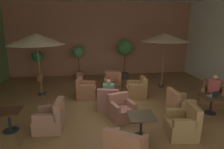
% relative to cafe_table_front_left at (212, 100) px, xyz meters
% --- Properties ---
extents(ground_plane, '(10.71, 9.89, 0.02)m').
position_rel_cafe_table_front_left_xyz_m(ground_plane, '(-3.23, 0.82, -0.49)').
color(ground_plane, brown).
extents(wall_back_brick, '(10.71, 0.08, 4.17)m').
position_rel_cafe_table_front_left_xyz_m(wall_back_brick, '(-3.23, 5.73, 1.60)').
color(wall_back_brick, '#A6684E').
rests_on(wall_back_brick, ground_plane).
extents(cafe_table_front_left, '(0.73, 0.73, 0.62)m').
position_rel_cafe_table_front_left_xyz_m(cafe_table_front_left, '(0.00, 0.00, 0.00)').
color(cafe_table_front_left, black).
rests_on(cafe_table_front_left, ground_plane).
extents(armchair_front_left_north, '(0.71, 0.76, 0.88)m').
position_rel_cafe_table_front_left_xyz_m(armchair_front_left_north, '(-1.15, 0.01, -0.16)').
color(armchair_front_left_north, '#A16943').
rests_on(armchair_front_left_north, ground_plane).
extents(armchair_front_left_south, '(1.11, 1.10, 0.81)m').
position_rel_cafe_table_front_left_xyz_m(armchair_front_left_south, '(0.69, 0.91, -0.18)').
color(armchair_front_left_south, '#8F5F39').
rests_on(armchair_front_left_south, ground_plane).
extents(cafe_table_front_right, '(0.70, 0.70, 0.62)m').
position_rel_cafe_table_front_left_xyz_m(cafe_table_front_right, '(-3.18, 1.88, -0.01)').
color(cafe_table_front_right, black).
rests_on(cafe_table_front_right, ground_plane).
extents(armchair_front_right_north, '(0.84, 0.86, 0.83)m').
position_rel_cafe_table_front_left_xyz_m(armchair_front_right_north, '(-4.22, 2.02, -0.17)').
color(armchair_front_right_north, '#995D3F').
rests_on(armchair_front_right_north, ground_plane).
extents(armchair_front_right_east, '(0.86, 0.91, 0.82)m').
position_rel_cafe_table_front_left_xyz_m(armchair_front_right_east, '(-3.42, 0.84, -0.18)').
color(armchair_front_right_east, '#94594C').
rests_on(armchair_front_right_east, ground_plane).
extents(armchair_front_right_south, '(0.84, 0.76, 0.86)m').
position_rel_cafe_table_front_left_xyz_m(armchair_front_right_south, '(-2.12, 1.80, -0.15)').
color(armchair_front_right_south, olive).
rests_on(armchair_front_right_south, ground_plane).
extents(armchair_front_right_west, '(0.91, 0.93, 0.81)m').
position_rel_cafe_table_front_left_xyz_m(armchair_front_right_west, '(-2.96, 2.91, -0.17)').
color(armchair_front_right_west, '#985739').
rests_on(armchair_front_right_west, ground_plane).
extents(cafe_table_mid_center, '(0.67, 0.67, 0.62)m').
position_rel_cafe_table_front_left_xyz_m(cafe_table_mid_center, '(-6.39, -0.29, -0.03)').
color(cafe_table_mid_center, black).
rests_on(cafe_table_mid_center, ground_plane).
extents(armchair_mid_center_north, '(0.84, 0.79, 0.89)m').
position_rel_cafe_table_front_left_xyz_m(armchair_mid_center_north, '(-5.23, -0.37, -0.16)').
color(armchair_mid_center_north, '#936049').
rests_on(armchair_mid_center_north, ground_plane).
extents(cafe_table_rear_right, '(0.72, 0.72, 0.62)m').
position_rel_cafe_table_front_left_xyz_m(cafe_table_rear_right, '(-2.76, -1.05, -0.00)').
color(cafe_table_rear_right, black).
rests_on(cafe_table_rear_right, ground_plane).
extents(armchair_rear_right_east, '(0.82, 0.86, 0.90)m').
position_rel_cafe_table_front_left_xyz_m(armchair_rear_right_east, '(-1.63, -1.17, -0.15)').
color(armchair_rear_right_east, olive).
rests_on(armchair_rear_right_east, ground_plane).
extents(armchair_rear_right_south, '(0.90, 0.92, 0.79)m').
position_rel_cafe_table_front_left_xyz_m(armchair_rear_right_south, '(-3.10, 0.03, -0.19)').
color(armchair_rear_right_south, '#985E4B').
rests_on(armchair_rear_right_south, ground_plane).
extents(patio_umbrella_tall_red, '(2.27, 2.27, 2.61)m').
position_rel_cafe_table_front_left_xyz_m(patio_umbrella_tall_red, '(-6.12, 2.57, 1.90)').
color(patio_umbrella_tall_red, '#2D2D2D').
rests_on(patio_umbrella_tall_red, ground_plane).
extents(patio_umbrella_center_beige, '(2.22, 2.22, 2.55)m').
position_rel_cafe_table_front_left_xyz_m(patio_umbrella_center_beige, '(-0.55, 3.05, 1.88)').
color(patio_umbrella_center_beige, '#2D2D2D').
rests_on(patio_umbrella_center_beige, ground_plane).
extents(potted_tree_left_corner, '(0.61, 0.61, 1.83)m').
position_rel_cafe_table_front_left_xyz_m(potted_tree_left_corner, '(-4.58, 4.87, 0.67)').
color(potted_tree_left_corner, '#A86D47').
rests_on(potted_tree_left_corner, ground_plane).
extents(potted_tree_mid_left, '(0.84, 0.84, 2.16)m').
position_rel_cafe_table_front_left_xyz_m(potted_tree_mid_left, '(-2.09, 4.67, 1.09)').
color(potted_tree_mid_left, '#3B3830').
rests_on(potted_tree_mid_left, ground_plane).
extents(potted_tree_mid_right, '(0.59, 0.59, 1.59)m').
position_rel_cafe_table_front_left_xyz_m(potted_tree_mid_right, '(-6.70, 4.88, 0.58)').
color(potted_tree_mid_right, '#AE694C').
rests_on(potted_tree_mid_right, ground_plane).
extents(patron_blue_shirt, '(0.46, 0.43, 0.68)m').
position_rel_cafe_table_front_left_xyz_m(patron_blue_shirt, '(0.67, 0.88, 0.23)').
color(patron_blue_shirt, '#BA504A').
rests_on(patron_blue_shirt, ground_plane).
extents(patron_by_window, '(0.43, 0.33, 0.68)m').
position_rel_cafe_table_front_left_xyz_m(patron_by_window, '(-3.41, 0.89, 0.21)').
color(patron_by_window, '#49765A').
rests_on(patron_by_window, ground_plane).
extents(iced_drink_cup, '(0.08, 0.08, 0.11)m').
position_rel_cafe_table_front_left_xyz_m(iced_drink_cup, '(-0.01, -0.05, 0.20)').
color(iced_drink_cup, white).
rests_on(iced_drink_cup, cafe_table_front_left).
extents(open_laptop, '(0.36, 0.31, 0.20)m').
position_rel_cafe_table_front_left_xyz_m(open_laptop, '(0.02, -0.04, 0.19)').
color(open_laptop, '#9EA0A5').
rests_on(open_laptop, cafe_table_front_left).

